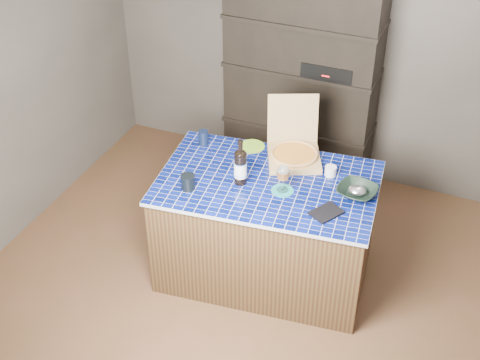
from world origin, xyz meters
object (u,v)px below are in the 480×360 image
at_px(kitchen_island, 266,227).
at_px(wine_glass, 283,173).
at_px(bowl, 357,191).
at_px(pizza_box, 294,152).
at_px(mead_bottle, 240,166).
at_px(dvd_case, 326,213).

relative_size(kitchen_island, wine_glass, 7.84).
relative_size(wine_glass, bowl, 0.78).
bearing_deg(wine_glass, bowl, 17.02).
xyz_separation_m(pizza_box, mead_bottle, (-0.23, -0.41, 0.07)).
xyz_separation_m(pizza_box, bowl, (0.52, -0.25, -0.02)).
relative_size(mead_bottle, bowl, 1.31).
xyz_separation_m(pizza_box, dvd_case, (0.39, -0.51, -0.05)).
distance_m(kitchen_island, mead_bottle, 0.56).
bearing_deg(kitchen_island, pizza_box, 71.50).
relative_size(mead_bottle, dvd_case, 1.71).
bearing_deg(wine_glass, mead_bottle, -176.37).
distance_m(kitchen_island, wine_glass, 0.56).
bearing_deg(mead_bottle, dvd_case, -9.10).
xyz_separation_m(mead_bottle, bowl, (0.75, 0.16, -0.10)).
bearing_deg(mead_bottle, pizza_box, 60.19).
relative_size(mead_bottle, wine_glass, 1.67).
bearing_deg(bowl, dvd_case, -115.88).
bearing_deg(pizza_box, mead_bottle, -143.17).
xyz_separation_m(kitchen_island, bowl, (0.59, 0.08, 0.43)).
height_order(kitchen_island, wine_glass, wine_glass).
relative_size(pizza_box, mead_bottle, 1.64).
bearing_deg(kitchen_island, mead_bottle, -159.22).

